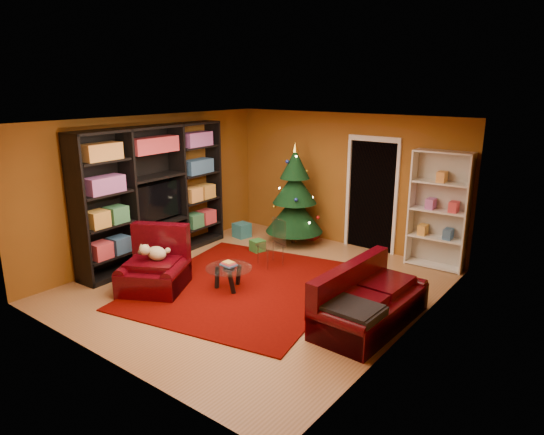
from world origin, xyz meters
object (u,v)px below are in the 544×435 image
Objects in this scene: gift_box_red at (311,233)px; armchair at (153,266)px; christmas_tree at (295,195)px; coffee_table at (229,278)px; sofa at (372,296)px; rug at (243,285)px; dog at (157,253)px; gift_box_green at (258,246)px; acrylic_chair at (270,246)px; white_bookshelf at (439,211)px; media_unit at (154,194)px; gift_box_teal at (242,230)px.

armchair reaches higher than gift_box_red.
christmas_tree reaches higher than coffee_table.
coffee_table is (0.92, 0.73, -0.21)m from armchair.
christmas_tree is 3.61m from sofa.
rug is 1.45m from dog.
gift_box_green is 0.31× the size of acrylic_chair.
white_bookshelf is at bearing -0.44° from gift_box_red.
acrylic_chair is (1.92, 0.93, -0.83)m from media_unit.
dog is at bearing -143.81° from coffee_table.
gift_box_red is 0.12× the size of white_bookshelf.
armchair is (1.10, -0.99, -0.82)m from media_unit.
white_bookshelf is (2.97, 1.31, 0.91)m from gift_box_green.
gift_box_green is at bearing 68.39° from sofa.
sofa is 2.31m from coffee_table.
gift_box_teal is (0.40, 1.90, -1.06)m from media_unit.
christmas_tree is 2.69× the size of acrylic_chair.
rug is 4.44× the size of acrylic_chair.
gift_box_teal is at bearing 75.25° from media_unit.
acrylic_chair is at bearing -34.20° from gift_box_green.
gift_box_green is 1.81m from coffee_table.
dog is 2.02m from acrylic_chair.
rug is 0.31m from coffee_table.
dog is at bearing -132.96° from white_bookshelf.
christmas_tree is 6.81× the size of gift_box_teal.
white_bookshelf is 2.76× the size of acrylic_chair.
rug is 13.90× the size of gift_box_red.
gift_box_green is at bearing -31.56° from gift_box_teal.
sofa is (3.20, 1.05, 0.00)m from armchair.
gift_box_red is (-0.48, 2.73, 0.11)m from rug.
christmas_tree is 0.97× the size of white_bookshelf.
christmas_tree reaches higher than rug.
dog is (-0.51, -3.62, 0.47)m from gift_box_red.
gift_box_green is 2.35m from dog.
coffee_table is (2.02, -0.26, -1.02)m from media_unit.
gift_box_teal is 4.00m from white_bookshelf.
coffee_table is at bearing -78.25° from christmas_tree.
gift_box_red is 0.61× the size of dog.
dog is 0.21× the size of sofa.
acrylic_chair is (0.29, -1.78, 0.26)m from gift_box_red.
acrylic_chair is at bearing 38.33° from armchair.
gift_box_red is (1.63, 2.70, -1.09)m from media_unit.
dog reaches higher than gift_box_green.
sofa is (4.29, 0.07, -0.81)m from media_unit.
media_unit reaches higher than sofa.
white_bookshelf is 2.90× the size of coffee_table.
gift_box_green is 0.33× the size of coffee_table.
white_bookshelf is (3.82, 0.78, 0.87)m from gift_box_teal.
gift_box_green is at bearing 114.93° from coffee_table.
white_bookshelf is at bearing 20.82° from dog.
christmas_tree is at bearing 54.83° from dog.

